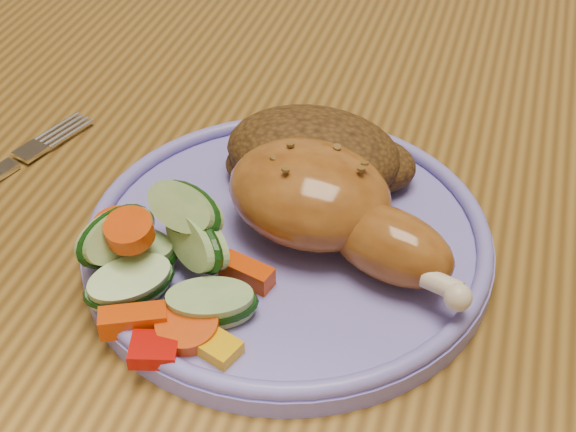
{
  "coord_description": "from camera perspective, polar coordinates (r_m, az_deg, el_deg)",
  "views": [
    {
      "loc": [
        0.03,
        -0.47,
        1.08
      ],
      "look_at": [
        -0.08,
        -0.13,
        0.78
      ],
      "focal_mm": 50.0,
      "sensor_mm": 36.0,
      "label": 1
    }
  ],
  "objects": [
    {
      "name": "plate",
      "position": [
        0.48,
        0.0,
        -1.89
      ],
      "size": [
        0.24,
        0.24,
        0.01
      ],
      "primitive_type": "cylinder",
      "color": "#746CCC",
      "rests_on": "dining_table"
    },
    {
      "name": "dining_table",
      "position": [
        0.63,
        10.04,
        -1.58
      ],
      "size": [
        0.9,
        1.4,
        0.75
      ],
      "color": "brown",
      "rests_on": "ground"
    },
    {
      "name": "chair_far",
      "position": [
        1.24,
        13.8,
        11.28
      ],
      "size": [
        0.42,
        0.42,
        0.91
      ],
      "color": "#4C2D16",
      "rests_on": "ground"
    },
    {
      "name": "vegetable_pile",
      "position": [
        0.44,
        -9.0,
        -3.09
      ],
      "size": [
        0.12,
        0.12,
        0.06
      ],
      "color": "#A50A05",
      "rests_on": "plate"
    },
    {
      "name": "plate_rim",
      "position": [
        0.48,
        0.0,
        -0.91
      ],
      "size": [
        0.24,
        0.24,
        0.01
      ],
      "primitive_type": "torus",
      "color": "#746CCC",
      "rests_on": "plate"
    },
    {
      "name": "rice_pilaf",
      "position": [
        0.51,
        2.06,
        4.33
      ],
      "size": [
        0.12,
        0.08,
        0.05
      ],
      "color": "#4C3013",
      "rests_on": "plate"
    },
    {
      "name": "chicken_leg",
      "position": [
        0.46,
        2.89,
        0.76
      ],
      "size": [
        0.16,
        0.11,
        0.05
      ],
      "color": "#92551E",
      "rests_on": "plate"
    }
  ]
}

